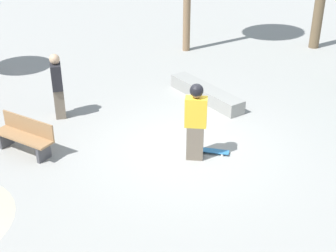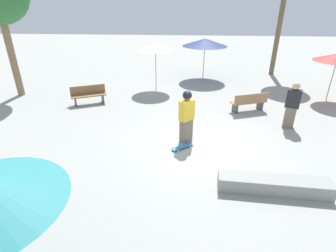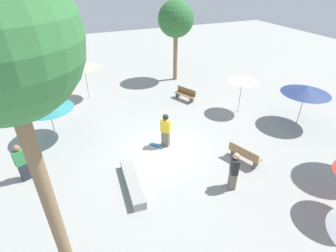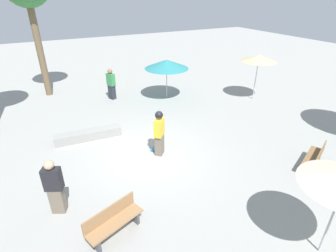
% 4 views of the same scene
% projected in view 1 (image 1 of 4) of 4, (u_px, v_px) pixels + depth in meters
% --- Properties ---
extents(ground_plane, '(60.00, 60.00, 0.00)m').
position_uv_depth(ground_plane, '(186.00, 148.00, 11.35)').
color(ground_plane, '#9E9E99').
extents(skater_main, '(0.54, 0.54, 1.86)m').
position_uv_depth(skater_main, '(196.00, 119.00, 10.50)').
color(skater_main, '#726656').
rests_on(skater_main, ground_plane).
extents(skateboard, '(0.76, 0.65, 0.07)m').
position_uv_depth(skateboard, '(212.00, 151.00, 11.12)').
color(skateboard, teal).
rests_on(skateboard, ground_plane).
extents(concrete_ledge, '(2.85, 0.71, 0.39)m').
position_uv_depth(concrete_ledge, '(206.00, 93.00, 13.82)').
color(concrete_ledge, gray).
rests_on(concrete_ledge, ground_plane).
extents(bench_near, '(1.65, 0.96, 0.85)m').
position_uv_depth(bench_near, '(25.00, 136.00, 11.01)').
color(bench_near, '#47474C').
rests_on(bench_near, ground_plane).
extents(bystander_far, '(0.56, 0.45, 1.80)m').
position_uv_depth(bystander_far, '(58.00, 86.00, 12.48)').
color(bystander_far, '#726656').
rests_on(bystander_far, ground_plane).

